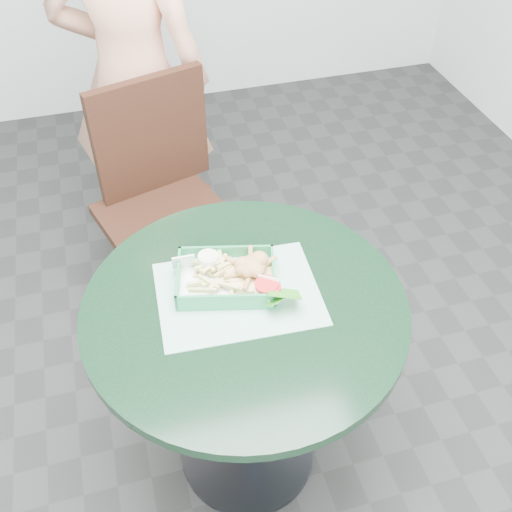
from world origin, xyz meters
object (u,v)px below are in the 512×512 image
object	(u,v)px
crab_sandwich	(250,270)
diner_person	(131,62)
sauce_ramekin	(205,268)
dining_chair	(161,189)
food_basket	(227,286)
cafe_table	(246,349)

from	to	relation	value
crab_sandwich	diner_person	bearing A→B (deg)	98.37
crab_sandwich	sauce_ramekin	size ratio (longest dim) A/B	2.40
dining_chair	diner_person	size ratio (longest dim) A/B	0.52
diner_person	crab_sandwich	distance (m)	1.11
diner_person	sauce_ramekin	world-z (taller)	diner_person
food_basket	sauce_ramekin	bearing A→B (deg)	133.12
dining_chair	sauce_ramekin	size ratio (longest dim) A/B	17.01
cafe_table	food_basket	world-z (taller)	food_basket
cafe_table	diner_person	bearing A→B (deg)	96.05
cafe_table	crab_sandwich	xyz separation A→B (m)	(0.04, 0.08, 0.22)
dining_chair	food_basket	bearing A→B (deg)	-101.36
food_basket	sauce_ramekin	size ratio (longest dim) A/B	4.65
dining_chair	diner_person	world-z (taller)	diner_person
crab_sandwich	food_basket	bearing A→B (deg)	-174.74
food_basket	sauce_ramekin	world-z (taller)	sauce_ramekin
cafe_table	crab_sandwich	size ratio (longest dim) A/B	6.43
diner_person	food_basket	world-z (taller)	diner_person
food_basket	crab_sandwich	xyz separation A→B (m)	(0.07, 0.01, 0.03)
crab_sandwich	sauce_ramekin	xyz separation A→B (m)	(-0.11, 0.04, -0.00)
dining_chair	cafe_table	bearing A→B (deg)	-99.87
dining_chair	diner_person	distance (m)	0.49
diner_person	dining_chair	bearing A→B (deg)	117.08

